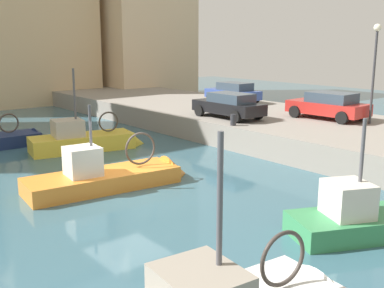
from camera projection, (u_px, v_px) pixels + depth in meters
name	position (u px, v px, depth m)	size (l,w,h in m)	color
water_surface	(126.00, 188.00, 16.78)	(80.00, 80.00, 0.00)	#386070
quay_wall	(318.00, 133.00, 23.78)	(9.00, 56.00, 1.20)	gray
fishing_boat_orange	(114.00, 183.00, 16.98)	(6.43, 2.55, 3.90)	orange
fishing_boat_green	(383.00, 227.00, 12.88)	(5.63, 3.74, 3.98)	#388951
fishing_boat_yellow	(89.00, 147.00, 22.80)	(5.90, 2.80, 4.77)	gold
parked_car_black	(229.00, 105.00, 24.69)	(1.86, 4.15, 1.34)	black
parked_car_blue	(233.00, 92.00, 30.99)	(1.83, 3.91, 1.35)	#334C9E
parked_car_red	(329.00, 105.00, 24.33)	(2.18, 4.20, 1.41)	red
mooring_bollard_north	(233.00, 120.00, 22.53)	(0.28, 0.28, 0.55)	#2D2D33
quay_streetlamp	(375.00, 57.00, 22.42)	(0.36, 0.36, 4.83)	#38383D
waterfront_building_west	(32.00, 4.00, 39.32)	(9.43, 7.16, 16.68)	#D1B284
waterfront_building_east_mid	(140.00, 4.00, 43.43)	(8.67, 7.39, 17.22)	beige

